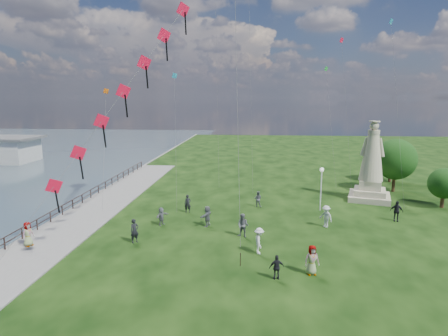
# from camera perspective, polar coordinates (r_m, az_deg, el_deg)

# --- Properties ---
(waterfront) EXTENTS (200.00, 200.00, 1.51)m
(waterfront) POSITION_cam_1_polar(r_m,az_deg,el_deg) (34.82, -24.15, -8.35)
(waterfront) COLOR #304349
(waterfront) RESTS_ON ground
(statue) EXTENTS (5.10, 5.10, 8.37)m
(statue) POSITION_cam_1_polar(r_m,az_deg,el_deg) (42.32, 21.50, -0.38)
(statue) COLOR tan
(statue) RESTS_ON ground
(lamppost) EXTENTS (0.39, 0.39, 4.20)m
(lamppost) POSITION_cam_1_polar(r_m,az_deg,el_deg) (36.84, 14.62, -1.74)
(lamppost) COLOR silver
(lamppost) RESTS_ON ground
(tree_row) EXTENTS (6.39, 15.14, 6.13)m
(tree_row) POSITION_cam_1_polar(r_m,az_deg,el_deg) (48.37, 25.19, 1.00)
(tree_row) COLOR #382314
(tree_row) RESTS_ON ground
(person_0) EXTENTS (0.78, 0.78, 1.83)m
(person_0) POSITION_cam_1_polar(r_m,az_deg,el_deg) (29.15, -13.47, -9.30)
(person_0) COLOR black
(person_0) RESTS_ON ground
(person_1) EXTENTS (1.05, 0.84, 1.87)m
(person_1) POSITION_cam_1_polar(r_m,az_deg,el_deg) (29.48, 2.91, -8.73)
(person_1) COLOR #595960
(person_1) RESTS_ON ground
(person_2) EXTENTS (0.74, 1.25, 1.85)m
(person_2) POSITION_cam_1_polar(r_m,az_deg,el_deg) (26.60, 5.38, -10.98)
(person_2) COLOR silver
(person_2) RESTS_ON ground
(person_3) EXTENTS (0.97, 0.62, 1.54)m
(person_3) POSITION_cam_1_polar(r_m,az_deg,el_deg) (23.28, 8.05, -14.75)
(person_3) COLOR black
(person_3) RESTS_ON ground
(person_4) EXTENTS (1.02, 0.76, 1.87)m
(person_4) POSITION_cam_1_polar(r_m,az_deg,el_deg) (24.20, 13.24, -13.48)
(person_4) COLOR #595960
(person_4) RESTS_ON ground
(person_5) EXTENTS (1.21, 1.57, 1.56)m
(person_5) POSITION_cam_1_polar(r_m,az_deg,el_deg) (32.58, -9.51, -7.26)
(person_5) COLOR #595960
(person_5) RESTS_ON ground
(person_6) EXTENTS (0.70, 0.54, 1.72)m
(person_6) POSITION_cam_1_polar(r_m,az_deg,el_deg) (35.68, -5.55, -5.43)
(person_6) COLOR black
(person_6) RESTS_ON ground
(person_7) EXTENTS (0.85, 0.63, 1.58)m
(person_7) POSITION_cam_1_polar(r_m,az_deg,el_deg) (37.56, 5.19, -4.72)
(person_7) COLOR #595960
(person_7) RESTS_ON ground
(person_8) EXTENTS (1.27, 1.31, 1.86)m
(person_8) POSITION_cam_1_polar(r_m,az_deg,el_deg) (32.76, 15.28, -7.11)
(person_8) COLOR silver
(person_8) RESTS_ON ground
(person_9) EXTENTS (1.16, 0.79, 1.81)m
(person_9) POSITION_cam_1_polar(r_m,az_deg,el_deg) (36.41, 24.79, -5.99)
(person_9) COLOR black
(person_9) RESTS_ON ground
(person_10) EXTENTS (0.80, 1.01, 1.80)m
(person_10) POSITION_cam_1_polar(r_m,az_deg,el_deg) (31.00, -27.70, -9.07)
(person_10) COLOR #595960
(person_10) RESTS_ON ground
(person_11) EXTENTS (1.27, 1.79, 1.77)m
(person_11) POSITION_cam_1_polar(r_m,az_deg,el_deg) (31.88, -2.58, -7.32)
(person_11) COLOR #595960
(person_11) RESTS_ON ground
(red_kite_train) EXTENTS (10.06, 9.35, 17.34)m
(red_kite_train) POSITION_cam_1_polar(r_m,az_deg,el_deg) (25.83, -15.37, 10.44)
(red_kite_train) COLOR black
(red_kite_train) RESTS_ON ground
(small_kites) EXTENTS (30.19, 16.14, 29.03)m
(small_kites) POSITION_cam_1_polar(r_m,az_deg,el_deg) (43.30, 5.74, 16.34)
(small_kites) COLOR teal
(small_kites) RESTS_ON ground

